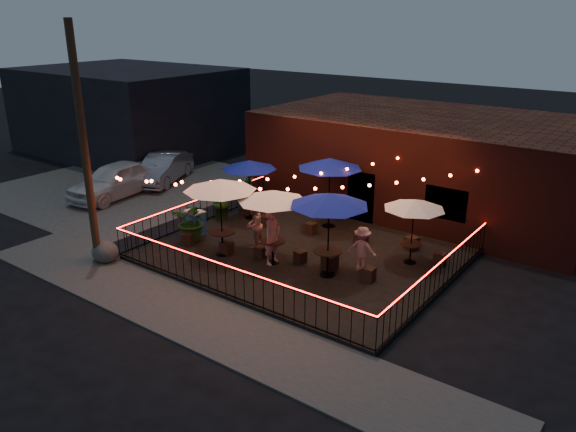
% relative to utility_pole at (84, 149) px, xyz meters
% --- Properties ---
extents(ground, '(110.00, 110.00, 0.00)m').
position_rel_utility_pole_xyz_m(ground, '(5.40, 2.60, -4.00)').
color(ground, black).
rests_on(ground, ground).
extents(patio, '(10.00, 8.00, 0.15)m').
position_rel_utility_pole_xyz_m(patio, '(5.40, 4.60, -3.92)').
color(patio, black).
rests_on(patio, ground).
extents(sidewalk, '(18.00, 2.50, 0.05)m').
position_rel_utility_pole_xyz_m(sidewalk, '(5.40, -0.65, -3.98)').
color(sidewalk, '#3A3736').
rests_on(sidewalk, ground).
extents(parking_lot, '(11.00, 12.00, 0.02)m').
position_rel_utility_pole_xyz_m(parking_lot, '(-6.60, 6.60, -3.99)').
color(parking_lot, '#3A3736').
rests_on(parking_lot, ground).
extents(brick_building, '(14.00, 8.00, 4.00)m').
position_rel_utility_pole_xyz_m(brick_building, '(6.40, 12.59, -2.00)').
color(brick_building, '#3B1510').
rests_on(brick_building, ground).
extents(background_building, '(12.00, 9.00, 5.00)m').
position_rel_utility_pole_xyz_m(background_building, '(-12.60, 11.60, -1.50)').
color(background_building, black).
rests_on(background_building, ground).
extents(utility_pole, '(0.26, 0.26, 8.00)m').
position_rel_utility_pole_xyz_m(utility_pole, '(0.00, 0.00, 0.00)').
color(utility_pole, '#372416').
rests_on(utility_pole, ground).
extents(fence_front, '(10.00, 0.04, 1.04)m').
position_rel_utility_pole_xyz_m(fence_front, '(5.40, 0.60, -3.34)').
color(fence_front, black).
rests_on(fence_front, patio).
extents(fence_left, '(0.04, 8.00, 1.04)m').
position_rel_utility_pole_xyz_m(fence_left, '(0.40, 4.60, -3.34)').
color(fence_left, black).
rests_on(fence_left, patio).
extents(fence_right, '(0.04, 8.00, 1.04)m').
position_rel_utility_pole_xyz_m(fence_right, '(10.40, 4.60, -3.34)').
color(fence_right, black).
rests_on(fence_right, patio).
extents(festoon_lights, '(10.02, 8.72, 1.32)m').
position_rel_utility_pole_xyz_m(festoon_lights, '(4.39, 4.30, -1.48)').
color(festoon_lights, '#FF3316').
rests_on(festoon_lights, ground).
extents(cafe_table_0, '(2.53, 2.53, 2.74)m').
position_rel_utility_pole_xyz_m(cafe_table_0, '(3.19, 2.85, -1.35)').
color(cafe_table_0, black).
rests_on(cafe_table_0, patio).
extents(cafe_table_1, '(2.66, 2.66, 2.45)m').
position_rel_utility_pole_xyz_m(cafe_table_1, '(1.60, 6.23, -1.61)').
color(cafe_table_1, black).
rests_on(cafe_table_1, patio).
extents(cafe_table_2, '(2.79, 2.79, 2.56)m').
position_rel_utility_pole_xyz_m(cafe_table_2, '(5.03, 3.35, -1.51)').
color(cafe_table_2, black).
rests_on(cafe_table_2, patio).
extents(cafe_table_3, '(3.09, 3.09, 2.78)m').
position_rel_utility_pole_xyz_m(cafe_table_3, '(4.70, 7.35, -1.31)').
color(cafe_table_3, black).
rests_on(cafe_table_3, patio).
extents(cafe_table_4, '(2.88, 2.88, 2.78)m').
position_rel_utility_pole_xyz_m(cafe_table_4, '(7.04, 3.62, -1.31)').
color(cafe_table_4, black).
rests_on(cafe_table_4, patio).
extents(cafe_table_5, '(2.25, 2.25, 2.25)m').
position_rel_utility_pole_xyz_m(cafe_table_5, '(8.77, 6.11, -1.79)').
color(cafe_table_5, black).
rests_on(cafe_table_5, patio).
extents(bistro_chair_0, '(0.46, 0.46, 0.44)m').
position_rel_utility_pole_xyz_m(bistro_chair_0, '(1.60, 2.74, -3.63)').
color(bistro_chair_0, black).
rests_on(bistro_chair_0, patio).
extents(bistro_chair_1, '(0.39, 0.39, 0.44)m').
position_rel_utility_pole_xyz_m(bistro_chair_1, '(3.28, 2.96, -3.63)').
color(bistro_chair_1, black).
rests_on(bistro_chair_1, patio).
extents(bistro_chair_2, '(0.54, 0.54, 0.48)m').
position_rel_utility_pole_xyz_m(bistro_chair_2, '(1.11, 6.59, -3.61)').
color(bistro_chair_2, black).
rests_on(bistro_chair_2, patio).
extents(bistro_chair_3, '(0.37, 0.37, 0.42)m').
position_rel_utility_pole_xyz_m(bistro_chair_3, '(2.64, 5.92, -3.64)').
color(bistro_chair_3, black).
rests_on(bistro_chair_3, patio).
extents(bistro_chair_4, '(0.37, 0.37, 0.43)m').
position_rel_utility_pole_xyz_m(bistro_chair_4, '(4.46, 3.43, -3.64)').
color(bistro_chair_4, black).
rests_on(bistro_chair_4, patio).
extents(bistro_chair_5, '(0.41, 0.41, 0.40)m').
position_rel_utility_pole_xyz_m(bistro_chair_5, '(5.76, 3.92, -3.65)').
color(bistro_chair_5, black).
rests_on(bistro_chair_5, patio).
extents(bistro_chair_6, '(0.37, 0.37, 0.43)m').
position_rel_utility_pole_xyz_m(bistro_chair_6, '(4.58, 6.31, -3.63)').
color(bistro_chair_6, black).
rests_on(bistro_chair_6, patio).
extents(bistro_chair_7, '(0.43, 0.43, 0.49)m').
position_rel_utility_pole_xyz_m(bistro_chair_7, '(6.59, 6.60, -3.61)').
color(bistro_chair_7, black).
rests_on(bistro_chair_7, patio).
extents(bistro_chair_8, '(0.54, 0.54, 0.52)m').
position_rel_utility_pole_xyz_m(bistro_chair_8, '(6.88, 4.01, -3.59)').
color(bistro_chair_8, black).
rests_on(bistro_chair_8, patio).
extents(bistro_chair_9, '(0.40, 0.40, 0.45)m').
position_rel_utility_pole_xyz_m(bistro_chair_9, '(8.30, 4.05, -3.63)').
color(bistro_chair_9, black).
rests_on(bistro_chair_9, patio).
extents(bistro_chair_10, '(0.51, 0.51, 0.47)m').
position_rel_utility_pole_xyz_m(bistro_chair_10, '(8.33, 7.18, -3.61)').
color(bistro_chair_10, black).
rests_on(bistro_chair_10, patio).
extents(bistro_chair_11, '(0.38, 0.38, 0.43)m').
position_rel_utility_pole_xyz_m(bistro_chair_11, '(9.66, 6.53, -3.63)').
color(bistro_chair_11, black).
rests_on(bistro_chair_11, patio).
extents(patron_a, '(0.47, 0.71, 1.93)m').
position_rel_utility_pole_xyz_m(patron_a, '(5.05, 3.30, -2.88)').
color(patron_a, '#DFA994').
rests_on(patron_a, patio).
extents(patron_b, '(0.78, 0.92, 1.68)m').
position_rel_utility_pole_xyz_m(patron_b, '(3.65, 4.01, -3.01)').
color(patron_b, tan).
rests_on(patron_b, patio).
extents(patron_c, '(1.08, 0.77, 1.52)m').
position_rel_utility_pole_xyz_m(patron_c, '(7.75, 4.58, -3.09)').
color(patron_c, tan).
rests_on(patron_c, patio).
extents(potted_shrub_a, '(1.75, 1.65, 1.54)m').
position_rel_utility_pole_xyz_m(potted_shrub_a, '(1.48, 3.11, -3.08)').
color(potted_shrub_a, '#153B0E').
rests_on(potted_shrub_a, patio).
extents(potted_shrub_b, '(0.97, 0.84, 1.53)m').
position_rel_utility_pole_xyz_m(potted_shrub_b, '(0.80, 5.48, -3.08)').
color(potted_shrub_b, '#133411').
rests_on(potted_shrub_b, patio).
extents(potted_shrub_c, '(0.99, 0.99, 1.44)m').
position_rel_utility_pole_xyz_m(potted_shrub_c, '(0.88, 6.91, -3.13)').
color(potted_shrub_c, '#193D11').
rests_on(potted_shrub_c, patio).
extents(cooler, '(0.78, 0.61, 0.94)m').
position_rel_utility_pole_xyz_m(cooler, '(1.07, 3.64, -3.37)').
color(cooler, '#1C51B1').
rests_on(cooler, patio).
extents(boulder, '(0.98, 0.84, 0.74)m').
position_rel_utility_pole_xyz_m(boulder, '(0.13, 0.21, -3.63)').
color(boulder, '#44443F').
rests_on(boulder, ground).
extents(car_white, '(2.42, 4.91, 1.61)m').
position_rel_utility_pole_xyz_m(car_white, '(-5.61, 5.04, -3.19)').
color(car_white, silver).
rests_on(car_white, ground).
extents(car_silver, '(3.22, 4.69, 1.47)m').
position_rel_utility_pole_xyz_m(car_silver, '(-5.62, 8.01, -3.27)').
color(car_silver, '#93949A').
rests_on(car_silver, ground).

